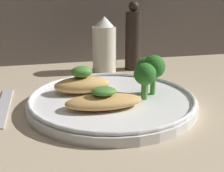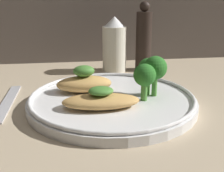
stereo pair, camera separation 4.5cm
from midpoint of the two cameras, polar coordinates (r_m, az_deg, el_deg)
The scene contains 8 objects.
ground_plane at distance 46.56cm, azimuth 2.79°, elevation -4.61°, with size 180.00×180.00×1.00cm, color tan.
plate at distance 46.01cm, azimuth 2.82°, elevation -2.90°, with size 27.39×27.39×2.00cm.
grilled_meat_front at distance 41.45cm, azimuth 0.87°, elevation -2.95°, with size 11.71×5.37×3.24cm.
grilled_meat_middle at distance 48.36cm, azimuth -3.02°, elevation 0.75°, with size 9.66×5.32×4.61cm.
broccoli_bunch at distance 45.53cm, azimuth 10.61°, elevation 2.88°, with size 5.91×6.17×6.71cm.
sauce_bottle at distance 66.11cm, azimuth 2.47°, elevation 8.20°, with size 5.60×5.60×12.77cm.
pepper_grinder at distance 67.50cm, azimuth 8.38°, elevation 9.34°, with size 3.65×3.65×16.06cm.
fork at distance 49.64cm, azimuth -18.07°, elevation -3.06°, with size 1.88×16.92×0.60cm.
Camera 2 is at (-6.01, -42.59, 17.47)cm, focal length 45.00 mm.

